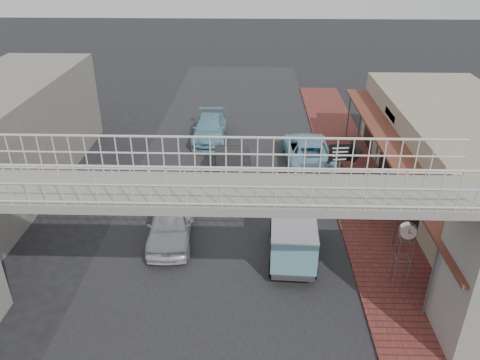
# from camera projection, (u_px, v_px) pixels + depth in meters

# --- Properties ---
(ground) EXTENTS (120.00, 120.00, 0.00)m
(ground) POSITION_uv_depth(u_px,v_px,m) (221.00, 257.00, 18.38)
(ground) COLOR black
(ground) RESTS_ON ground
(road_strip) EXTENTS (10.00, 60.00, 0.01)m
(road_strip) POSITION_uv_depth(u_px,v_px,m) (221.00, 257.00, 18.38)
(road_strip) COLOR black
(road_strip) RESTS_ON ground
(sidewalk) EXTENTS (3.00, 40.00, 0.10)m
(sidewalk) POSITION_uv_depth(u_px,v_px,m) (371.00, 218.00, 20.84)
(sidewalk) COLOR brown
(sidewalk) RESTS_ON ground
(shophouse_row) EXTENTS (7.20, 18.00, 4.00)m
(shophouse_row) POSITION_uv_depth(u_px,v_px,m) (473.00, 170.00, 20.71)
(shophouse_row) COLOR gray
(shophouse_row) RESTS_ON ground
(footbridge) EXTENTS (16.40, 2.40, 6.34)m
(footbridge) POSITION_uv_depth(u_px,v_px,m) (210.00, 252.00, 13.36)
(footbridge) COLOR gray
(footbridge) RESTS_ON ground
(building_far_left) EXTENTS (5.00, 14.00, 5.00)m
(building_far_left) POSITION_uv_depth(u_px,v_px,m) (4.00, 137.00, 22.82)
(building_far_left) COLOR gray
(building_far_left) RESTS_ON ground
(white_hatchback) EXTENTS (1.99, 4.40, 1.47)m
(white_hatchback) POSITION_uv_depth(u_px,v_px,m) (171.00, 223.00, 19.22)
(white_hatchback) COLOR silver
(white_hatchback) RESTS_ON ground
(dark_sedan) EXTENTS (2.24, 5.11, 1.63)m
(dark_sedan) POSITION_uv_depth(u_px,v_px,m) (233.00, 171.00, 23.33)
(dark_sedan) COLOR black
(dark_sedan) RESTS_ON ground
(angkot_curb) EXTENTS (2.69, 5.45, 1.49)m
(angkot_curb) POSITION_uv_depth(u_px,v_px,m) (307.00, 150.00, 25.76)
(angkot_curb) COLOR #75B2CC
(angkot_curb) RESTS_ON ground
(angkot_far) EXTENTS (2.01, 4.81, 1.39)m
(angkot_far) POSITION_uv_depth(u_px,v_px,m) (209.00, 129.00, 28.69)
(angkot_far) COLOR #669DB2
(angkot_far) RESTS_ON ground
(angkot_van) EXTENTS (1.90, 3.86, 1.85)m
(angkot_van) POSITION_uv_depth(u_px,v_px,m) (293.00, 232.00, 17.86)
(angkot_van) COLOR black
(angkot_van) RESTS_ON ground
(motorcycle_near) EXTENTS (2.02, 0.93, 1.02)m
(motorcycle_near) POSITION_uv_depth(u_px,v_px,m) (345.00, 205.00, 20.77)
(motorcycle_near) COLOR black
(motorcycle_near) RESTS_ON sidewalk
(motorcycle_far) EXTENTS (1.80, 0.71, 1.05)m
(motorcycle_far) POSITION_uv_depth(u_px,v_px,m) (334.00, 171.00, 23.69)
(motorcycle_far) COLOR black
(motorcycle_far) RESTS_ON sidewalk
(street_clock) EXTENTS (0.63, 0.53, 2.49)m
(street_clock) POSITION_uv_depth(u_px,v_px,m) (407.00, 234.00, 15.97)
(street_clock) COLOR #59595B
(street_clock) RESTS_ON sidewalk
(arrow_sign) EXTENTS (1.71, 1.10, 2.89)m
(arrow_sign) POSITION_uv_depth(u_px,v_px,m) (356.00, 153.00, 21.32)
(arrow_sign) COLOR #59595B
(arrow_sign) RESTS_ON sidewalk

